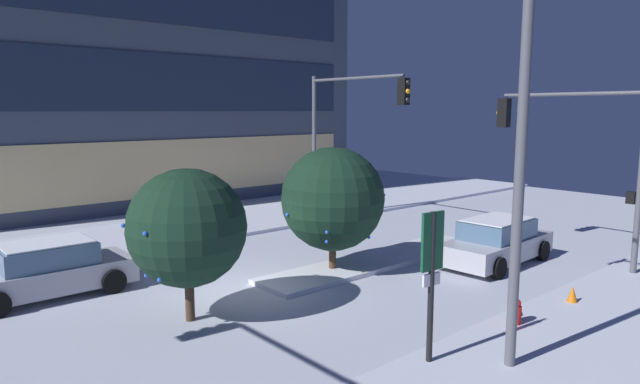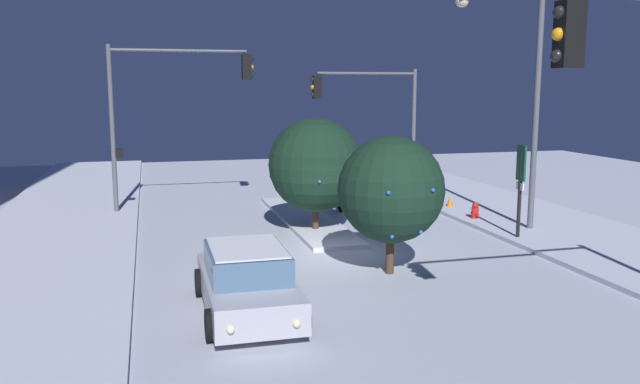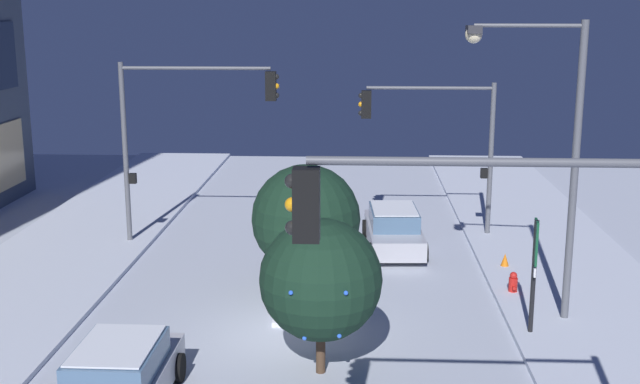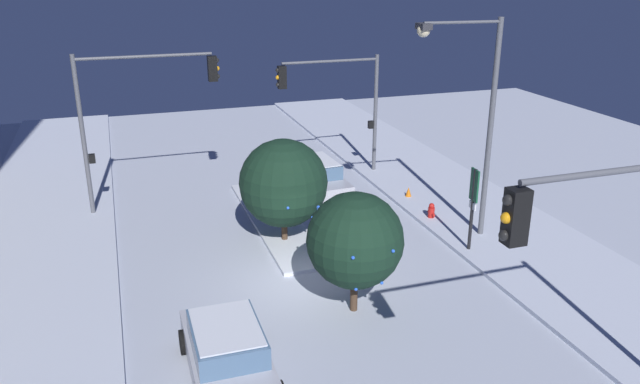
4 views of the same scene
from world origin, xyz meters
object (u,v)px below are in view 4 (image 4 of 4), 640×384
(car_far, at_px, (228,354))
(decorated_tree_left_of_median, at_px, (355,240))
(traffic_light_corner_far_right, at_px, (136,103))
(car_near, at_px, (316,177))
(construction_cone, at_px, (408,193))
(street_lamp_arched, at_px, (472,101))
(parking_info_sign, at_px, (473,200))
(fire_hydrant, at_px, (431,212))
(decorated_tree_median, at_px, (283,183))
(traffic_light_corner_near_right, at_px, (337,95))

(car_far, distance_m, decorated_tree_left_of_median, 4.85)
(car_far, height_order, traffic_light_corner_far_right, traffic_light_corner_far_right)
(car_near, xyz_separation_m, construction_cone, (-2.17, -3.51, -0.44))
(car_far, bearing_deg, car_near, 153.03)
(construction_cone, bearing_deg, decorated_tree_left_of_median, 144.37)
(traffic_light_corner_far_right, bearing_deg, street_lamp_arched, -31.66)
(parking_info_sign, relative_size, construction_cone, 5.64)
(fire_hydrant, distance_m, decorated_tree_median, 6.39)
(traffic_light_corner_far_right, height_order, fire_hydrant, traffic_light_corner_far_right)
(decorated_tree_median, distance_m, decorated_tree_left_of_median, 5.27)
(car_far, bearing_deg, decorated_tree_median, 155.01)
(car_near, distance_m, decorated_tree_left_of_median, 10.30)
(street_lamp_arched, bearing_deg, decorated_tree_left_of_median, 37.26)
(traffic_light_corner_near_right, height_order, fire_hydrant, traffic_light_corner_near_right)
(car_near, distance_m, street_lamp_arched, 8.66)
(traffic_light_corner_far_right, xyz_separation_m, decorated_tree_median, (-4.96, -4.60, -2.18))
(street_lamp_arched, height_order, parking_info_sign, street_lamp_arched)
(decorated_tree_median, height_order, decorated_tree_left_of_median, decorated_tree_median)
(car_far, distance_m, traffic_light_corner_far_right, 12.85)
(car_near, bearing_deg, parking_info_sign, -160.08)
(street_lamp_arched, distance_m, fire_hydrant, 5.20)
(street_lamp_arched, height_order, decorated_tree_median, street_lamp_arched)
(traffic_light_corner_far_right, bearing_deg, decorated_tree_median, -47.14)
(parking_info_sign, height_order, decorated_tree_left_of_median, decorated_tree_left_of_median)
(fire_hydrant, distance_m, construction_cone, 2.44)
(car_far, height_order, fire_hydrant, car_far)
(car_near, height_order, decorated_tree_median, decorated_tree_median)
(traffic_light_corner_far_right, height_order, traffic_light_corner_near_right, traffic_light_corner_far_right)
(car_near, xyz_separation_m, traffic_light_corner_far_right, (0.21, 7.36, 3.78))
(parking_info_sign, bearing_deg, street_lamp_arched, -100.49)
(street_lamp_arched, distance_m, decorated_tree_median, 7.15)
(car_far, distance_m, construction_cone, 13.83)
(parking_info_sign, bearing_deg, traffic_light_corner_far_right, -30.84)
(decorated_tree_median, bearing_deg, car_near, -30.18)
(traffic_light_corner_near_right, bearing_deg, street_lamp_arched, 103.14)
(traffic_light_corner_near_right, height_order, construction_cone, traffic_light_corner_near_right)
(car_far, distance_m, fire_hydrant, 12.07)
(decorated_tree_median, bearing_deg, traffic_light_corner_far_right, 42.86)
(traffic_light_corner_near_right, relative_size, decorated_tree_left_of_median, 1.55)
(fire_hydrant, bearing_deg, construction_cone, -4.45)
(parking_info_sign, relative_size, decorated_tree_median, 0.80)
(car_near, relative_size, decorated_tree_median, 1.20)
(decorated_tree_median, xyz_separation_m, decorated_tree_left_of_median, (-5.22, -0.68, -0.05))
(car_far, xyz_separation_m, street_lamp_arched, (5.51, -9.73, 4.47))
(traffic_light_corner_near_right, distance_m, decorated_tree_median, 8.00)
(street_lamp_arched, height_order, decorated_tree_left_of_median, street_lamp_arched)
(car_near, distance_m, construction_cone, 4.15)
(parking_info_sign, height_order, construction_cone, parking_info_sign)
(car_near, distance_m, fire_hydrant, 5.69)
(fire_hydrant, bearing_deg, decorated_tree_left_of_median, 134.81)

